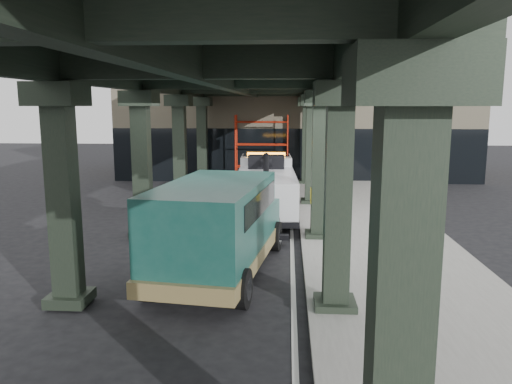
% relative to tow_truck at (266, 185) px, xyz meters
% --- Properties ---
extents(ground, '(90.00, 90.00, 0.00)m').
position_rel_tow_truck_xyz_m(ground, '(-0.64, -5.89, -1.27)').
color(ground, black).
rests_on(ground, ground).
extents(sidewalk, '(5.00, 40.00, 0.15)m').
position_rel_tow_truck_xyz_m(sidewalk, '(3.86, -3.89, -1.19)').
color(sidewalk, gray).
rests_on(sidewalk, ground).
extents(lane_stripe, '(0.12, 38.00, 0.01)m').
position_rel_tow_truck_xyz_m(lane_stripe, '(1.06, -3.89, -1.26)').
color(lane_stripe, silver).
rests_on(lane_stripe, ground).
extents(viaduct, '(7.40, 32.00, 6.40)m').
position_rel_tow_truck_xyz_m(viaduct, '(-1.04, -3.89, 4.19)').
color(viaduct, black).
rests_on(viaduct, ground).
extents(building, '(22.00, 10.00, 8.00)m').
position_rel_tow_truck_xyz_m(building, '(1.36, 14.11, 2.73)').
color(building, '#C6B793').
rests_on(building, ground).
extents(scaffolding, '(3.08, 0.88, 4.00)m').
position_rel_tow_truck_xyz_m(scaffolding, '(-0.64, 8.76, 0.84)').
color(scaffolding, red).
rests_on(scaffolding, ground).
extents(tow_truck, '(2.64, 8.03, 2.60)m').
position_rel_tow_truck_xyz_m(tow_truck, '(0.00, 0.00, 0.00)').
color(tow_truck, black).
rests_on(tow_truck, ground).
extents(towed_van, '(3.25, 6.62, 2.58)m').
position_rel_tow_truck_xyz_m(towed_van, '(-0.93, -7.64, 0.12)').
color(towed_van, '#124039').
rests_on(towed_van, ground).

